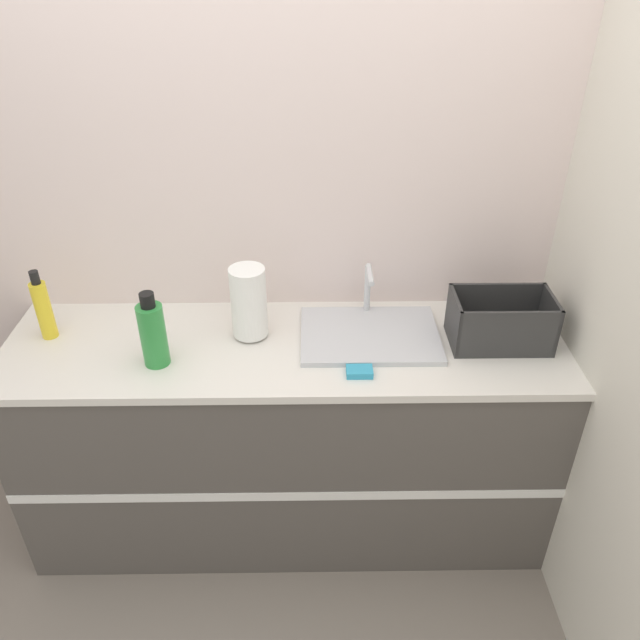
{
  "coord_description": "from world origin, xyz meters",
  "views": [
    {
      "loc": [
        0.1,
        -1.58,
        2.23
      ],
      "look_at": [
        0.12,
        0.27,
        1.05
      ],
      "focal_mm": 35.0,
      "sensor_mm": 36.0,
      "label": 1
    }
  ],
  "objects_px": {
    "sink": "(370,333)",
    "paper_towel_roll": "(249,303)",
    "bottle_yellow": "(43,308)",
    "bottle_green": "(153,333)",
    "dish_rack": "(500,325)"
  },
  "relations": [
    {
      "from": "paper_towel_roll",
      "to": "dish_rack",
      "type": "bearing_deg",
      "value": -3.54
    },
    {
      "from": "sink",
      "to": "bottle_yellow",
      "type": "distance_m",
      "value": 1.19
    },
    {
      "from": "sink",
      "to": "bottle_yellow",
      "type": "relative_size",
      "value": 1.87
    },
    {
      "from": "sink",
      "to": "paper_towel_roll",
      "type": "xyz_separation_m",
      "value": [
        -0.44,
        0.01,
        0.13
      ]
    },
    {
      "from": "sink",
      "to": "bottle_green",
      "type": "distance_m",
      "value": 0.78
    },
    {
      "from": "bottle_green",
      "to": "bottle_yellow",
      "type": "distance_m",
      "value": 0.47
    },
    {
      "from": "paper_towel_roll",
      "to": "bottle_yellow",
      "type": "distance_m",
      "value": 0.75
    },
    {
      "from": "sink",
      "to": "bottle_green",
      "type": "relative_size",
      "value": 1.82
    },
    {
      "from": "paper_towel_roll",
      "to": "sink",
      "type": "bearing_deg",
      "value": -1.86
    },
    {
      "from": "paper_towel_roll",
      "to": "bottle_green",
      "type": "bearing_deg",
      "value": -151.92
    },
    {
      "from": "dish_rack",
      "to": "bottle_yellow",
      "type": "xyz_separation_m",
      "value": [
        -1.66,
        0.06,
        0.04
      ]
    },
    {
      "from": "sink",
      "to": "dish_rack",
      "type": "xyz_separation_m",
      "value": [
        0.47,
        -0.04,
        0.06
      ]
    },
    {
      "from": "bottle_yellow",
      "to": "paper_towel_roll",
      "type": "bearing_deg",
      "value": -0.42
    },
    {
      "from": "sink",
      "to": "paper_towel_roll",
      "type": "distance_m",
      "value": 0.46
    },
    {
      "from": "paper_towel_roll",
      "to": "bottle_green",
      "type": "xyz_separation_m",
      "value": [
        -0.31,
        -0.17,
        -0.02
      ]
    }
  ]
}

